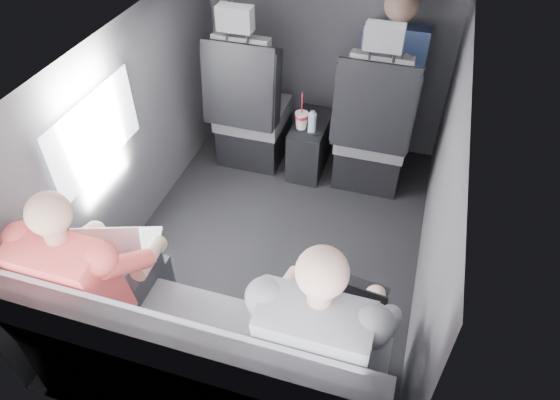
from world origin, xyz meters
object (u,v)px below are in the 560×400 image
(soda_cup, at_px, (301,120))
(front_seat_right, at_px, (372,136))
(laptop_white, at_px, (121,246))
(laptop_black, at_px, (345,300))
(passenger_rear_left, at_px, (97,278))
(passenger_rear_right, at_px, (321,335))
(water_bottle, at_px, (312,123))
(center_console, at_px, (310,145))
(passenger_front_right, at_px, (391,72))
(rear_bench, at_px, (204,364))
(front_seat_left, at_px, (250,115))

(soda_cup, bearing_deg, front_seat_right, 7.03)
(front_seat_right, bearing_deg, soda_cup, -172.97)
(laptop_white, xyz_separation_m, laptop_black, (1.09, 0.00, 0.00))
(passenger_rear_left, relative_size, passenger_rear_right, 0.97)
(laptop_white, bearing_deg, water_bottle, 70.06)
(center_console, xyz_separation_m, laptop_white, (-0.52, -1.65, 0.43))
(soda_cup, xyz_separation_m, passenger_front_right, (0.54, 0.32, 0.29))
(soda_cup, height_order, passenger_rear_left, passenger_rear_left)
(passenger_rear_right, bearing_deg, laptop_white, 169.07)
(center_console, height_order, laptop_white, laptop_white)
(laptop_black, bearing_deg, passenger_front_right, 92.34)
(front_seat_right, relative_size, passenger_rear_right, 1.03)
(rear_bench, bearing_deg, laptop_white, 150.61)
(front_seat_right, xyz_separation_m, laptop_black, (0.12, -1.61, 0.23))
(soda_cup, distance_m, passenger_front_right, 0.69)
(soda_cup, relative_size, passenger_rear_right, 0.23)
(passenger_rear_left, bearing_deg, front_seat_left, 87.43)
(rear_bench, distance_m, water_bottle, 1.83)
(water_bottle, bearing_deg, passenger_rear_right, -74.73)
(front_seat_left, xyz_separation_m, rear_bench, (0.45, -1.90, -0.09))
(center_console, relative_size, rear_bench, 0.30)
(front_seat_right, relative_size, soda_cup, 4.43)
(water_bottle, bearing_deg, laptop_white, -109.94)
(front_seat_right, distance_m, rear_bench, 1.96)
(soda_cup, height_order, passenger_rear_right, passenger_rear_right)
(water_bottle, bearing_deg, rear_bench, -91.08)
(rear_bench, xyz_separation_m, soda_cup, (-0.05, 1.84, 0.16))
(rear_bench, relative_size, water_bottle, 9.63)
(rear_bench, distance_m, passenger_rear_right, 0.61)
(rear_bench, relative_size, passenger_front_right, 1.78)
(soda_cup, relative_size, laptop_black, 0.78)
(front_seat_left, relative_size, soda_cup, 4.43)
(front_seat_right, distance_m, soda_cup, 0.51)
(laptop_white, bearing_deg, front_seat_right, 58.87)
(front_seat_right, height_order, laptop_black, front_seat_right)
(front_seat_right, relative_size, passenger_rear_left, 1.06)
(front_seat_right, xyz_separation_m, passenger_front_right, (0.04, 0.26, 0.36))
(front_seat_left, bearing_deg, soda_cup, -8.62)
(laptop_black, height_order, passenger_rear_right, passenger_rear_right)
(soda_cup, xyz_separation_m, passenger_rear_right, (0.55, -1.75, 0.16))
(water_bottle, distance_m, laptop_black, 1.63)
(passenger_rear_left, distance_m, passenger_rear_right, 1.04)
(laptop_black, bearing_deg, passenger_rear_right, -106.19)
(center_console, xyz_separation_m, rear_bench, (-0.00, -1.94, 0.11))
(soda_cup, bearing_deg, passenger_rear_left, -105.53)
(passenger_rear_left, bearing_deg, front_seat_right, 61.49)
(laptop_black, xyz_separation_m, passenger_rear_left, (-1.10, -0.20, -0.01))
(rear_bench, bearing_deg, laptop_black, 27.57)
(center_console, bearing_deg, water_bottle, -73.36)
(front_seat_right, relative_size, laptop_black, 3.47)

